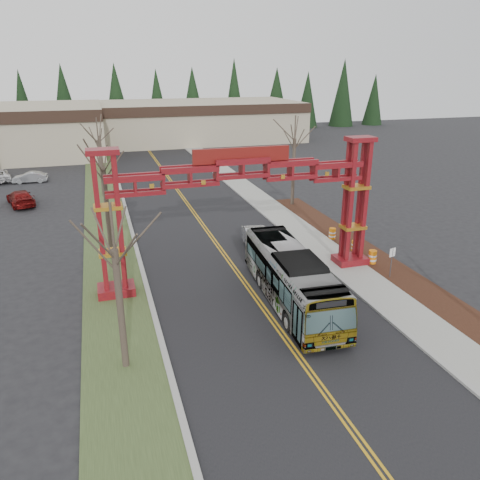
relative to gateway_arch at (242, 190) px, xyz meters
name	(u,v)px	position (x,y,z in m)	size (l,w,h in m)	color
road	(215,242)	(0.00, 7.00, -5.97)	(12.00, 110.00, 0.02)	black
lane_line_left	(214,242)	(-0.12, 7.00, -5.96)	(0.12, 100.00, 0.01)	#C28D16
lane_line_right	(217,242)	(0.12, 7.00, -5.96)	(0.12, 100.00, 0.01)	#C28D16
curb_right	(287,234)	(6.15, 7.00, -5.91)	(0.30, 110.00, 0.15)	#9D9D98
sidewalk_right	(303,232)	(7.60, 7.00, -5.91)	(2.60, 110.00, 0.14)	gray
landscape_strip	(455,312)	(10.20, -8.00, -5.92)	(2.60, 50.00, 0.12)	black
grass_median	(112,253)	(-8.00, 7.00, -5.94)	(4.00, 110.00, 0.08)	#364723
curb_left	(137,250)	(-6.15, 7.00, -5.91)	(0.30, 110.00, 0.15)	#9D9D98
gateway_arch	(242,190)	(0.00, 0.00, 0.00)	(18.20, 1.60, 8.90)	#5A0B17
retail_building_east	(195,121)	(10.00, 61.95, -2.47)	(38.00, 20.30, 7.00)	tan
conifer_treeline	(135,101)	(0.25, 74.00, 0.50)	(116.10, 5.60, 13.00)	black
transit_bus	(291,277)	(1.80, -4.00, -4.38)	(2.68, 11.47, 3.20)	#98999F
silver_sedan	(256,239)	(2.67, 4.83, -5.21)	(1.63, 4.66, 1.54)	#A5A8AD
parked_car_mid_a	(21,198)	(-16.06, 23.00, -5.22)	(2.13, 5.24, 1.52)	maroon
parked_car_far_a	(30,177)	(-16.26, 33.32, -5.33)	(1.37, 3.93, 1.30)	#AAAEB2
bare_tree_median_near	(115,250)	(-8.00, -7.66, -0.16)	(3.13, 3.13, 7.93)	#382D26
bare_tree_median_mid	(103,170)	(-8.00, 6.08, 0.52)	(3.41, 3.41, 8.80)	#382D26
bare_tree_median_far	(98,140)	(-8.00, 24.40, -0.06)	(3.46, 3.46, 8.25)	#382D26
bare_tree_right_far	(295,139)	(10.00, 15.07, 0.59)	(3.29, 3.29, 8.79)	#382D26
street_sign	(392,257)	(9.33, -2.87, -4.45)	(0.48, 0.15, 2.13)	#3F3F44
barrel_south	(372,258)	(9.46, -0.51, -5.45)	(0.58, 0.58, 1.07)	orange
barrel_mid	(355,246)	(9.52, 2.01, -5.53)	(0.49, 0.49, 0.91)	orange
barrel_north	(332,234)	(9.12, 4.82, -5.49)	(0.54, 0.54, 0.99)	orange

